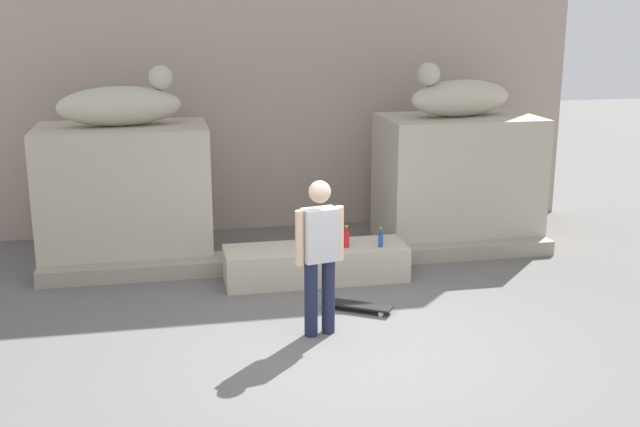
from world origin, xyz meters
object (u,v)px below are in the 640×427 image
at_px(skateboard, 357,305).
at_px(skater, 320,251).
at_px(bottle_blue, 381,239).
at_px(statue_reclining_left, 122,104).
at_px(bottle_red, 346,238).
at_px(statue_reclining_right, 459,97).

bearing_deg(skateboard, skater, -102.80).
bearing_deg(bottle_blue, skater, -125.62).
relative_size(statue_reclining_left, skater, 0.99).
relative_size(skater, bottle_red, 5.92).
xyz_separation_m(statue_reclining_right, bottle_blue, (-1.52, -1.43, -1.60)).
relative_size(statue_reclining_left, skateboard, 2.12).
xyz_separation_m(statue_reclining_left, skateboard, (2.59, -2.41, -2.08)).
xyz_separation_m(statue_reclining_right, skater, (-2.61, -2.96, -1.22)).
bearing_deg(skateboard, statue_reclining_right, 81.44).
distance_m(bottle_red, bottle_blue, 0.43).
height_order(statue_reclining_right, bottle_red, statue_reclining_right).
relative_size(statue_reclining_right, skateboard, 2.15).
relative_size(statue_reclining_right, bottle_red, 5.97).
relative_size(statue_reclining_left, bottle_red, 5.88).
distance_m(statue_reclining_right, skateboard, 3.79).
height_order(skater, bottle_blue, skater).
height_order(statue_reclining_left, skateboard, statue_reclining_left).
bearing_deg(statue_reclining_left, bottle_red, -34.59).
height_order(statue_reclining_right, bottle_blue, statue_reclining_right).
bearing_deg(bottle_blue, statue_reclining_left, 155.13).
bearing_deg(bottle_blue, bottle_red, 170.45).
xyz_separation_m(statue_reclining_left, skater, (2.03, -2.97, -1.22)).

